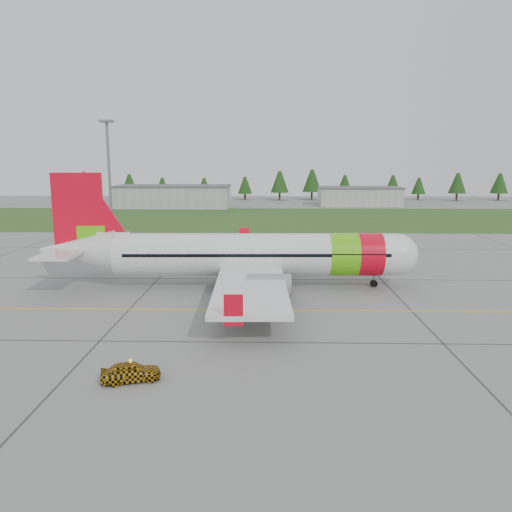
{
  "coord_description": "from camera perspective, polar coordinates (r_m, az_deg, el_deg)",
  "views": [
    {
      "loc": [
        -2.72,
        -34.43,
        12.89
      ],
      "look_at": [
        -3.85,
        13.44,
        3.87
      ],
      "focal_mm": 35.0,
      "sensor_mm": 36.0,
      "label": 1
    }
  ],
  "objects": [
    {
      "name": "ground",
      "position": [
        36.86,
        5.58,
        -9.85
      ],
      "size": [
        320.0,
        320.0,
        0.0
      ],
      "primitive_type": "plane",
      "color": "gray",
      "rests_on": "ground"
    },
    {
      "name": "aircraft",
      "position": [
        51.76,
        -0.98,
        0.13
      ],
      "size": [
        39.19,
        35.99,
        11.87
      ],
      "rotation": [
        0.0,
        0.0,
        0.03
      ],
      "color": "silver",
      "rests_on": "ground"
    },
    {
      "name": "follow_me_car",
      "position": [
        30.98,
        -14.21,
        -10.73
      ],
      "size": [
        1.56,
        1.7,
        3.51
      ],
      "primitive_type": "imported",
      "rotation": [
        0.0,
        0.0,
        1.87
      ],
      "color": "#D99B0C",
      "rests_on": "ground"
    },
    {
      "name": "service_van",
      "position": [
        89.92,
        -19.9,
        3.33
      ],
      "size": [
        1.82,
        1.74,
        4.79
      ],
      "primitive_type": "imported",
      "rotation": [
        0.0,
        0.0,
        0.1
      ],
      "color": "white",
      "rests_on": "ground"
    },
    {
      "name": "grass_strip",
      "position": [
        117.17,
        2.69,
        4.34
      ],
      "size": [
        320.0,
        50.0,
        0.03
      ],
      "primitive_type": "cube",
      "color": "#30561E",
      "rests_on": "ground"
    },
    {
      "name": "taxi_guideline",
      "position": [
        44.42,
        4.84,
        -6.22
      ],
      "size": [
        120.0,
        0.25,
        0.02
      ],
      "primitive_type": "cube",
      "color": "gold",
      "rests_on": "ground"
    },
    {
      "name": "hangar_west",
      "position": [
        147.32,
        -9.38,
        6.67
      ],
      "size": [
        32.0,
        14.0,
        6.0
      ],
      "primitive_type": "cube",
      "color": "#A8A8A3",
      "rests_on": "ground"
    },
    {
      "name": "hangar_east",
      "position": [
        155.27,
        11.72,
        6.64
      ],
      "size": [
        24.0,
        12.0,
        5.2
      ],
      "primitive_type": "cube",
      "color": "#A8A8A3",
      "rests_on": "ground"
    },
    {
      "name": "floodlight_mast",
      "position": [
        97.0,
        -16.4,
        8.53
      ],
      "size": [
        0.5,
        0.5,
        20.0
      ],
      "primitive_type": "cylinder",
      "color": "slate",
      "rests_on": "ground"
    },
    {
      "name": "treeline",
      "position": [
        172.63,
        2.28,
        8.04
      ],
      "size": [
        160.0,
        8.0,
        10.0
      ],
      "primitive_type": null,
      "color": "#1C3F14",
      "rests_on": "ground"
    }
  ]
}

